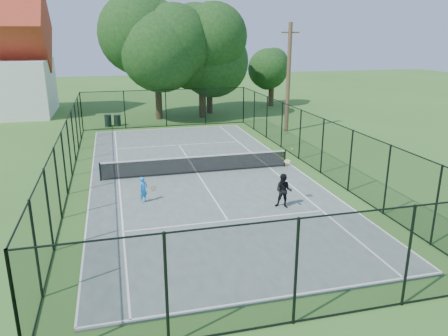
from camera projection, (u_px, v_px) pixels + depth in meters
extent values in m
plane|color=#386522|center=(197.00, 174.00, 23.41)|extent=(120.00, 120.00, 0.00)
cube|color=#4F5D58|center=(197.00, 174.00, 23.40)|extent=(11.00, 24.00, 0.06)
cylinder|color=black|center=(100.00, 172.00, 22.06)|extent=(0.08, 0.08, 0.95)
cylinder|color=black|center=(285.00, 158.00, 24.44)|extent=(0.08, 0.08, 0.95)
cube|color=black|center=(197.00, 165.00, 23.25)|extent=(10.00, 0.03, 0.88)
cube|color=white|center=(197.00, 157.00, 23.12)|extent=(10.00, 0.05, 0.06)
cylinder|color=#332114|center=(159.00, 96.00, 38.01)|extent=(0.56, 0.56, 3.97)
sphere|color=#113412|center=(157.00, 52.00, 36.90)|extent=(7.17, 7.17, 7.17)
cylinder|color=#332114|center=(202.00, 96.00, 38.80)|extent=(0.56, 0.56, 3.87)
sphere|color=#113412|center=(201.00, 53.00, 37.72)|extent=(6.93, 6.93, 6.93)
cylinder|color=#332114|center=(210.00, 92.00, 40.87)|extent=(0.56, 0.56, 4.02)
sphere|color=#113412|center=(209.00, 52.00, 39.81)|extent=(6.38, 6.38, 6.38)
cylinder|color=#332114|center=(271.00, 94.00, 45.26)|extent=(0.56, 0.56, 2.45)
sphere|color=#113412|center=(272.00, 71.00, 44.59)|extent=(4.28, 4.28, 4.28)
cylinder|color=black|center=(108.00, 121.00, 35.35)|extent=(0.54, 0.54, 0.91)
cylinder|color=black|center=(108.00, 115.00, 35.21)|extent=(0.58, 0.58, 0.05)
cylinder|color=black|center=(117.00, 121.00, 35.66)|extent=(0.54, 0.54, 0.83)
cylinder|color=black|center=(117.00, 115.00, 35.53)|extent=(0.58, 0.58, 0.05)
cylinder|color=#4C3823|center=(288.00, 78.00, 32.64)|extent=(0.30, 0.30, 8.03)
cube|color=#4C3823|center=(290.00, 32.00, 31.66)|extent=(1.40, 0.10, 0.10)
imported|color=#1B89EB|center=(143.00, 190.00, 19.24)|extent=(0.50, 0.48, 1.16)
torus|color=gold|center=(153.00, 188.00, 19.49)|extent=(0.27, 0.18, 0.29)
cylinder|color=silver|center=(153.00, 188.00, 19.49)|extent=(0.23, 0.15, 0.25)
imported|color=black|center=(284.00, 191.00, 18.61)|extent=(0.91, 0.86, 1.50)
torus|color=gold|center=(287.00, 161.00, 18.64)|extent=(0.30, 0.28, 0.14)
cylinder|color=silver|center=(287.00, 161.00, 18.64)|extent=(0.26, 0.24, 0.11)
sphere|color=#CCE526|center=(292.00, 149.00, 18.82)|extent=(0.07, 0.07, 0.07)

